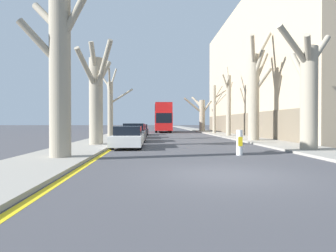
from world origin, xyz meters
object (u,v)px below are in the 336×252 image
object	(u,v)px
street_tree_right_4	(201,113)
street_tree_right_2	(228,103)
street_tree_right_1	(255,91)
double_decker_bus	(163,116)
traffic_bollard	(239,143)
street_tree_right_0	(308,90)
street_tree_right_3	(215,107)
street_tree_left_2	(110,104)
parked_car_3	(141,130)
parked_car_2	(138,131)
parked_car_0	(128,137)
street_tree_left_1	(96,96)
parked_car_1	(134,133)
street_tree_left_0	(60,69)

from	to	relation	value
street_tree_right_4	street_tree_right_2	bearing A→B (deg)	-88.83
street_tree_right_1	double_decker_bus	size ratio (longest dim) A/B	0.88
street_tree_right_2	traffic_bollard	bearing A→B (deg)	-102.64
double_decker_bus	traffic_bollard	distance (m)	32.70
street_tree_right_0	street_tree_right_3	bearing A→B (deg)	89.90
street_tree_left_2	street_tree_right_0	distance (m)	16.34
street_tree_right_1	street_tree_right_3	bearing A→B (deg)	89.66
street_tree_right_1	parked_car_3	xyz separation A→B (m)	(-9.56, 12.59, -3.41)
street_tree_right_4	traffic_bollard	world-z (taller)	street_tree_right_4
parked_car_3	street_tree_left_2	bearing A→B (deg)	-103.34
parked_car_2	street_tree_right_4	bearing A→B (deg)	63.08
street_tree_right_1	parked_car_0	xyz separation A→B (m)	(-9.56, -5.12, -3.41)
street_tree_left_1	street_tree_right_3	bearing A→B (deg)	58.93
street_tree_left_1	double_decker_bus	distance (m)	27.38
street_tree_left_1	double_decker_bus	bearing A→B (deg)	79.27
parked_car_2	traffic_bollard	size ratio (longest dim) A/B	3.62
street_tree_right_4	parked_car_1	size ratio (longest dim) A/B	1.35
street_tree_left_1	traffic_bollard	distance (m)	9.88
parked_car_0	parked_car_2	world-z (taller)	parked_car_2
parked_car_1	parked_car_3	world-z (taller)	parked_car_1
street_tree_left_0	traffic_bollard	distance (m)	8.48
parked_car_0	parked_car_3	world-z (taller)	parked_car_0
street_tree_right_0	street_tree_right_1	bearing A→B (deg)	90.34
street_tree_left_2	traffic_bollard	world-z (taller)	street_tree_left_2
street_tree_right_3	traffic_bollard	bearing A→B (deg)	-99.28
parked_car_2	street_tree_right_3	bearing A→B (deg)	43.50
street_tree_left_1	parked_car_1	bearing A→B (deg)	64.47
street_tree_right_2	street_tree_right_3	size ratio (longest dim) A/B	1.18
street_tree_left_0	street_tree_right_0	xyz separation A→B (m)	(11.85, 2.83, -0.48)
street_tree_right_4	street_tree_right_0	bearing A→B (deg)	-89.34
street_tree_right_4	traffic_bollard	distance (m)	34.49
street_tree_left_0	street_tree_right_0	distance (m)	12.20
street_tree_right_4	street_tree_left_1	bearing A→B (deg)	-111.68
double_decker_bus	parked_car_2	xyz separation A→B (m)	(-2.98, -16.52, -1.82)
street_tree_left_2	parked_car_2	world-z (taller)	street_tree_left_2
street_tree_right_0	double_decker_bus	distance (m)	31.74
street_tree_left_2	parked_car_1	size ratio (longest dim) A/B	1.64
street_tree_left_1	parked_car_3	xyz separation A→B (m)	(2.12, 16.55, -2.62)
street_tree_right_1	double_decker_bus	xyz separation A→B (m)	(-6.58, 22.92, -1.57)
street_tree_left_0	street_tree_right_0	bearing A→B (deg)	13.43
double_decker_bus	parked_car_0	size ratio (longest dim) A/B	2.24
street_tree_right_2	double_decker_bus	world-z (taller)	street_tree_right_2
parked_car_2	traffic_bollard	distance (m)	16.96
street_tree_left_0	parked_car_0	xyz separation A→B (m)	(2.25, 5.82, -3.06)
street_tree_right_3	street_tree_right_4	size ratio (longest dim) A/B	1.13
street_tree_right_2	parked_car_0	xyz separation A→B (m)	(-9.56, -13.45, -2.95)
street_tree_left_1	street_tree_right_1	bearing A→B (deg)	18.76
double_decker_bus	street_tree_left_1	bearing A→B (deg)	-100.73
street_tree_left_1	parked_car_3	size ratio (longest dim) A/B	1.48
street_tree_right_4	parked_car_1	distance (m)	25.92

